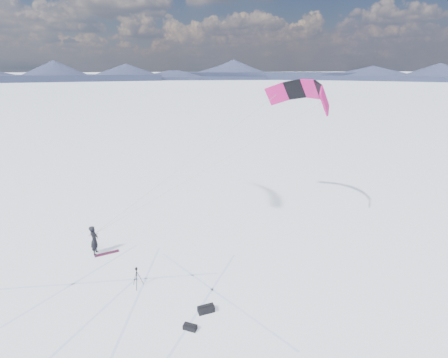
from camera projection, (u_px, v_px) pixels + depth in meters
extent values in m
plane|color=white|center=(147.00, 294.00, 16.42)|extent=(1800.00, 1800.00, 0.00)
cube|color=#192031|center=(379.00, 78.00, 287.15)|extent=(145.33, 128.71, 3.71)
cone|color=#192031|center=(380.00, 76.00, 286.54)|extent=(89.94, 89.94, 8.00)
cube|color=#192031|center=(272.00, 78.00, 314.58)|extent=(156.07, 96.69, 3.71)
cone|color=#192031|center=(272.00, 76.00, 313.98)|extent=(82.96, 82.96, 8.00)
cube|color=#192031|center=(174.00, 78.00, 315.47)|extent=(152.94, 56.08, 3.71)
cone|color=#192031|center=(174.00, 76.00, 314.87)|extent=(68.60, 68.60, 8.00)
cube|color=#192031|center=(68.00, 78.00, 289.73)|extent=(156.25, 77.25, 3.71)
cone|color=#192031|center=(67.00, 76.00, 289.13)|extent=(76.64, 76.64, 8.00)
cube|color=#B0BDE5|center=(69.00, 330.00, 14.18)|extent=(3.52, 7.29, 0.01)
cube|color=#B0BDE5|center=(115.00, 291.00, 16.65)|extent=(6.45, 7.79, 0.01)
cube|color=#B0BDE5|center=(149.00, 262.00, 19.12)|extent=(11.66, 3.07, 0.01)
cube|color=#B0BDE5|center=(188.00, 330.00, 14.19)|extent=(1.27, 5.91, 0.01)
cube|color=#B0BDE5|center=(216.00, 291.00, 16.66)|extent=(6.52, 4.83, 0.01)
imported|color=black|center=(96.00, 253.00, 20.04)|extent=(0.51, 0.72, 1.87)
cube|color=maroon|center=(107.00, 253.00, 20.01)|extent=(1.46, 0.63, 0.04)
cylinder|color=black|center=(140.00, 278.00, 16.92)|extent=(0.34, 0.13, 0.97)
cylinder|color=black|center=(135.00, 278.00, 16.93)|extent=(0.27, 0.25, 0.97)
cylinder|color=black|center=(136.00, 281.00, 16.70)|extent=(0.10, 0.34, 0.97)
cylinder|color=black|center=(137.00, 273.00, 16.74)|extent=(0.03, 0.03, 0.31)
cube|color=black|center=(136.00, 270.00, 16.68)|extent=(0.08, 0.08, 0.04)
cube|color=black|center=(136.00, 269.00, 16.65)|extent=(0.13, 0.11, 0.09)
cylinder|color=black|center=(136.00, 268.00, 16.72)|extent=(0.06, 0.09, 0.06)
cube|color=black|center=(206.00, 309.00, 15.20)|extent=(0.82, 0.47, 0.29)
cylinder|color=black|center=(206.00, 306.00, 15.15)|extent=(0.74, 0.17, 0.07)
cube|color=black|center=(190.00, 327.00, 14.20)|extent=(0.66, 0.56, 0.22)
cylinder|color=black|center=(190.00, 325.00, 14.15)|extent=(0.52, 0.35, 0.07)
cube|color=#C61266|center=(325.00, 101.00, 19.74)|extent=(1.46, 1.40, 1.78)
cube|color=black|center=(321.00, 93.00, 20.97)|extent=(0.99, 1.59, 1.56)
cube|color=#C61266|center=(310.00, 89.00, 22.34)|extent=(1.02, 1.61, 1.30)
cube|color=black|center=(295.00, 90.00, 23.61)|extent=(1.46, 1.46, 1.56)
cube|color=#C61266|center=(277.00, 94.00, 24.59)|extent=(1.81, 1.11, 1.78)
cylinder|color=gray|center=(209.00, 167.00, 19.67)|extent=(14.32, 0.30, 7.67)
cylinder|color=gray|center=(196.00, 156.00, 22.10)|extent=(13.35, 5.20, 7.67)
cylinder|color=black|center=(94.00, 234.00, 19.61)|extent=(0.55, 0.13, 0.03)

